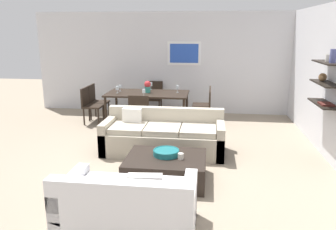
{
  "coord_description": "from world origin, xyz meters",
  "views": [
    {
      "loc": [
        0.93,
        -5.52,
        2.23
      ],
      "look_at": [
        0.2,
        0.2,
        0.75
      ],
      "focal_mm": 35.62,
      "sensor_mm": 36.0,
      "label": 1
    }
  ],
  "objects_px": {
    "dining_chair_head": "(154,95)",
    "dining_chair_left_far": "(96,99)",
    "coffee_table": "(166,169)",
    "dining_chair_foot": "(140,112)",
    "wine_glass_left_near": "(117,88)",
    "dining_chair_left_near": "(90,103)",
    "wine_glass_foot": "(144,91)",
    "decorative_bowl": "(166,152)",
    "dining_chair_right_near": "(205,106)",
    "candle_jar": "(181,156)",
    "wine_glass_right_far": "(178,87)",
    "dining_table": "(148,95)",
    "sofa_beige": "(163,137)",
    "loveseat_white": "(128,208)",
    "wine_glass_head": "(151,84)",
    "dining_chair_right_far": "(205,102)",
    "wine_glass_left_far": "(120,87)",
    "centerpiece_vase": "(148,86)"
  },
  "relations": [
    {
      "from": "sofa_beige",
      "to": "decorative_bowl",
      "type": "distance_m",
      "value": 1.18
    },
    {
      "from": "candle_jar",
      "to": "wine_glass_left_near",
      "type": "height_order",
      "value": "wine_glass_left_near"
    },
    {
      "from": "sofa_beige",
      "to": "wine_glass_left_far",
      "type": "distance_m",
      "value": 2.56
    },
    {
      "from": "coffee_table",
      "to": "dining_chair_foot",
      "type": "xyz_separation_m",
      "value": [
        -0.88,
        2.26,
        0.31
      ]
    },
    {
      "from": "decorative_bowl",
      "to": "candle_jar",
      "type": "xyz_separation_m",
      "value": [
        0.23,
        -0.12,
        -0.0
      ]
    },
    {
      "from": "dining_table",
      "to": "wine_glass_right_far",
      "type": "xyz_separation_m",
      "value": [
        0.72,
        0.13,
        0.19
      ]
    },
    {
      "from": "dining_chair_right_far",
      "to": "dining_chair_right_near",
      "type": "bearing_deg",
      "value": -90.0
    },
    {
      "from": "decorative_bowl",
      "to": "wine_glass_left_far",
      "type": "relative_size",
      "value": 2.6
    },
    {
      "from": "dining_chair_head",
      "to": "wine_glass_foot",
      "type": "bearing_deg",
      "value": -90.0
    },
    {
      "from": "sofa_beige",
      "to": "wine_glass_foot",
      "type": "relative_size",
      "value": 13.11
    },
    {
      "from": "decorative_bowl",
      "to": "dining_chair_right_near",
      "type": "distance_m",
      "value": 2.92
    },
    {
      "from": "wine_glass_left_near",
      "to": "dining_chair_head",
      "type": "bearing_deg",
      "value": 55.85
    },
    {
      "from": "loveseat_white",
      "to": "dining_chair_right_near",
      "type": "height_order",
      "value": "dining_chair_right_near"
    },
    {
      "from": "candle_jar",
      "to": "wine_glass_left_near",
      "type": "distance_m",
      "value": 3.62
    },
    {
      "from": "dining_chair_foot",
      "to": "dining_chair_head",
      "type": "bearing_deg",
      "value": 90.0
    },
    {
      "from": "sofa_beige",
      "to": "dining_chair_right_near",
      "type": "xyz_separation_m",
      "value": [
        0.73,
        1.72,
        0.21
      ]
    },
    {
      "from": "wine_glass_right_far",
      "to": "wine_glass_left_near",
      "type": "bearing_deg",
      "value": -169.82
    },
    {
      "from": "candle_jar",
      "to": "wine_glass_head",
      "type": "relative_size",
      "value": 0.48
    },
    {
      "from": "loveseat_white",
      "to": "coffee_table",
      "type": "relative_size",
      "value": 1.26
    },
    {
      "from": "wine_glass_left_near",
      "to": "centerpiece_vase",
      "type": "bearing_deg",
      "value": 12.98
    },
    {
      "from": "dining_chair_head",
      "to": "wine_glass_head",
      "type": "bearing_deg",
      "value": -90.0
    },
    {
      "from": "candle_jar",
      "to": "dining_table",
      "type": "height_order",
      "value": "dining_table"
    },
    {
      "from": "coffee_table",
      "to": "dining_chair_foot",
      "type": "bearing_deg",
      "value": 111.21
    },
    {
      "from": "dining_table",
      "to": "wine_glass_head",
      "type": "xyz_separation_m",
      "value": [
        0.0,
        0.46,
        0.19
      ]
    },
    {
      "from": "decorative_bowl",
      "to": "wine_glass_left_near",
      "type": "height_order",
      "value": "wine_glass_left_near"
    },
    {
      "from": "decorative_bowl",
      "to": "centerpiece_vase",
      "type": "bearing_deg",
      "value": 105.58
    },
    {
      "from": "dining_table",
      "to": "dining_chair_left_near",
      "type": "relative_size",
      "value": 2.23
    },
    {
      "from": "sofa_beige",
      "to": "dining_chair_left_far",
      "type": "height_order",
      "value": "dining_chair_left_far"
    },
    {
      "from": "sofa_beige",
      "to": "wine_glass_left_near",
      "type": "distance_m",
      "value": 2.36
    },
    {
      "from": "wine_glass_left_near",
      "to": "dining_chair_foot",
      "type": "bearing_deg",
      "value": -48.11
    },
    {
      "from": "loveseat_white",
      "to": "wine_glass_head",
      "type": "bearing_deg",
      "value": 97.25
    },
    {
      "from": "dining_chair_left_far",
      "to": "sofa_beige",
      "type": "bearing_deg",
      "value": -46.95
    },
    {
      "from": "dining_chair_left_near",
      "to": "wine_glass_foot",
      "type": "distance_m",
      "value": 1.45
    },
    {
      "from": "sofa_beige",
      "to": "wine_glass_left_near",
      "type": "height_order",
      "value": "wine_glass_left_near"
    },
    {
      "from": "loveseat_white",
      "to": "dining_chair_left_near",
      "type": "relative_size",
      "value": 1.7
    },
    {
      "from": "candle_jar",
      "to": "dining_chair_right_far",
      "type": "bearing_deg",
      "value": 85.3
    },
    {
      "from": "decorative_bowl",
      "to": "dining_chair_head",
      "type": "relative_size",
      "value": 0.45
    },
    {
      "from": "wine_glass_right_far",
      "to": "wine_glass_left_near",
      "type": "height_order",
      "value": "wine_glass_right_far"
    },
    {
      "from": "dining_chair_right_near",
      "to": "wine_glass_right_far",
      "type": "height_order",
      "value": "wine_glass_right_far"
    },
    {
      "from": "wine_glass_left_near",
      "to": "wine_glass_foot",
      "type": "height_order",
      "value": "wine_glass_foot"
    },
    {
      "from": "dining_chair_head",
      "to": "dining_chair_left_far",
      "type": "xyz_separation_m",
      "value": [
        -1.39,
        -0.69,
        0.0
      ]
    },
    {
      "from": "loveseat_white",
      "to": "coffee_table",
      "type": "height_order",
      "value": "loveseat_white"
    },
    {
      "from": "candle_jar",
      "to": "wine_glass_foot",
      "type": "relative_size",
      "value": 0.52
    },
    {
      "from": "dining_chair_right_near",
      "to": "dining_chair_foot",
      "type": "xyz_separation_m",
      "value": [
        -1.39,
        -0.69,
        0.0
      ]
    },
    {
      "from": "dining_chair_right_far",
      "to": "candle_jar",
      "type": "bearing_deg",
      "value": -94.7
    },
    {
      "from": "decorative_bowl",
      "to": "dining_chair_right_far",
      "type": "bearing_deg",
      "value": 81.23
    },
    {
      "from": "decorative_bowl",
      "to": "dining_chair_head",
      "type": "distance_m",
      "value": 4.13
    },
    {
      "from": "sofa_beige",
      "to": "wine_glass_foot",
      "type": "distance_m",
      "value": 1.74
    },
    {
      "from": "dining_chair_foot",
      "to": "wine_glass_foot",
      "type": "relative_size",
      "value": 5.19
    },
    {
      "from": "wine_glass_left_near",
      "to": "wine_glass_foot",
      "type": "bearing_deg",
      "value": -24.82
    }
  ]
}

